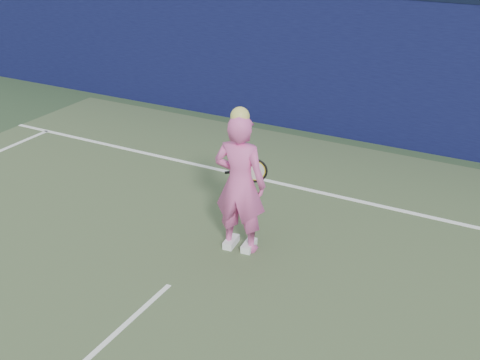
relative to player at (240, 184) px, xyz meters
The scene contains 5 objects.
ground 2.30m from the player, 98.52° to the right, with size 80.00×80.00×0.00m, color #283F27.
backstop_wall 4.43m from the player, 94.09° to the left, with size 24.00×0.40×2.50m, color #0B0D33.
player is the anchor object (origin of this frame).
racket 0.43m from the player, 96.16° to the left, with size 0.59×0.15×0.32m.
court_lines 2.60m from the player, 97.38° to the right, with size 11.00×12.04×0.01m.
Camera 1 is at (3.36, -3.56, 3.96)m, focal length 45.00 mm.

